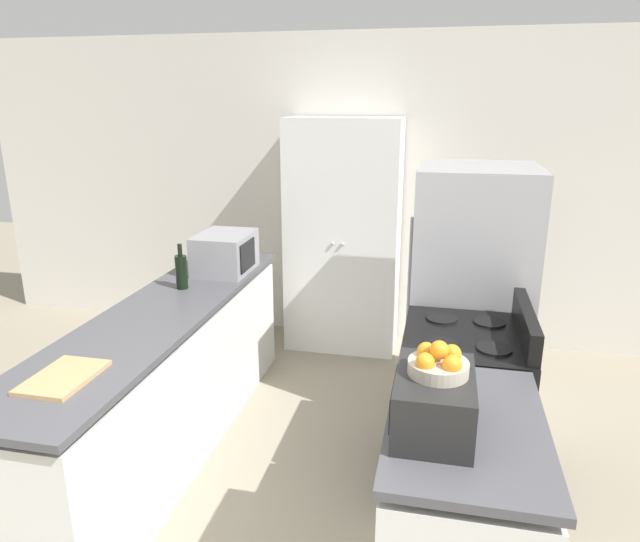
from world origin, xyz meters
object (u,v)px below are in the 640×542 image
(microwave, at_px, (225,253))
(fruit_bowl, at_px, (438,363))
(pantry_cabinet, at_px, (343,237))
(wine_bottle, at_px, (181,271))
(stove, at_px, (460,408))
(refrigerator, at_px, (470,295))
(toaster_oven, at_px, (433,402))

(microwave, distance_m, fruit_bowl, 2.30)
(pantry_cabinet, distance_m, wine_bottle, 1.57)
(stove, xyz_separation_m, wine_bottle, (-1.78, 0.38, 0.55))
(stove, bearing_deg, pantry_cabinet, 119.22)
(refrigerator, relative_size, microwave, 3.63)
(stove, relative_size, microwave, 2.28)
(microwave, xyz_separation_m, toaster_oven, (1.49, -1.74, -0.03))
(toaster_oven, bearing_deg, refrigerator, 83.60)
(pantry_cabinet, bearing_deg, toaster_oven, -73.09)
(microwave, bearing_deg, stove, -25.82)
(microwave, height_order, fruit_bowl, fruit_bowl)
(stove, distance_m, refrigerator, 0.89)
(wine_bottle, height_order, toaster_oven, wine_bottle)
(pantry_cabinet, height_order, toaster_oven, pantry_cabinet)
(pantry_cabinet, xyz_separation_m, wine_bottle, (-0.82, -1.34, 0.04))
(toaster_oven, bearing_deg, wine_bottle, 140.89)
(pantry_cabinet, xyz_separation_m, refrigerator, (1.01, -0.91, -0.13))
(refrigerator, xyz_separation_m, microwave, (-1.69, -0.01, 0.19))
(stove, bearing_deg, fruit_bowl, -98.55)
(stove, xyz_separation_m, microwave, (-1.64, 0.79, 0.58))
(refrigerator, height_order, microwave, refrigerator)
(pantry_cabinet, distance_m, fruit_bowl, 2.79)
(pantry_cabinet, height_order, fruit_bowl, pantry_cabinet)
(pantry_cabinet, bearing_deg, stove, -60.78)
(pantry_cabinet, relative_size, stove, 1.84)
(stove, relative_size, wine_bottle, 3.55)
(microwave, distance_m, wine_bottle, 0.44)
(stove, bearing_deg, wine_bottle, 168.06)
(pantry_cabinet, height_order, wine_bottle, pantry_cabinet)
(refrigerator, distance_m, microwave, 1.70)
(pantry_cabinet, distance_m, stove, 2.03)
(pantry_cabinet, bearing_deg, microwave, -126.44)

